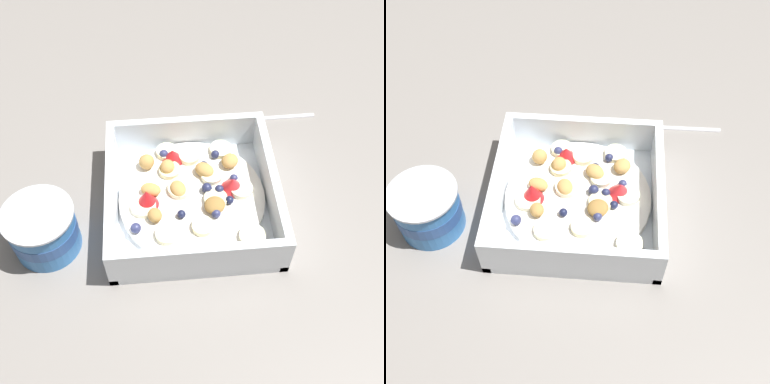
# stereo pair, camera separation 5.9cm
# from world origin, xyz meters

# --- Properties ---
(ground_plane) EXTENTS (2.40, 2.40, 0.00)m
(ground_plane) POSITION_xyz_m (0.00, 0.00, 0.00)
(ground_plane) COLOR gray
(fruit_bowl) EXTENTS (0.20, 0.20, 0.06)m
(fruit_bowl) POSITION_xyz_m (-0.02, 0.02, 0.02)
(fruit_bowl) COLOR white
(fruit_bowl) RESTS_ON ground
(spoon) EXTENTS (0.03, 0.17, 0.01)m
(spoon) POSITION_xyz_m (0.13, -0.05, 0.00)
(spoon) COLOR silver
(spoon) RESTS_ON ground
(yogurt_cup) EXTENTS (0.08, 0.08, 0.06)m
(yogurt_cup) POSITION_xyz_m (-0.06, 0.19, 0.03)
(yogurt_cup) COLOR #3370B7
(yogurt_cup) RESTS_ON ground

